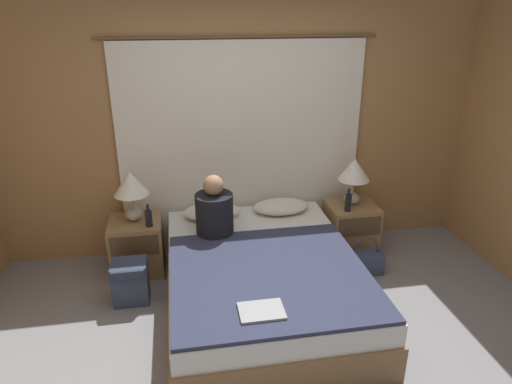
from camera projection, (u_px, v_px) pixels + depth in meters
The scene contains 17 objects.
ground_plane at pixel (279, 358), 3.33m from camera, with size 16.00×16.00×0.00m, color gray.
wall_back at pixel (241, 130), 4.50m from camera, with size 4.84×0.06×2.50m.
curtain_panel at pixel (242, 149), 4.52m from camera, with size 2.59×0.02×2.14m.
bed at pixel (263, 282), 3.84m from camera, with size 1.56×2.08×0.47m.
nightstand_left at pixel (137, 246), 4.35m from camera, with size 0.48×0.47×0.52m.
nightstand_right at pixel (350, 228), 4.70m from camera, with size 0.48×0.47×0.52m.
lamp_left at pixel (131, 187), 4.15m from camera, with size 0.32×0.32×0.48m.
lamp_right at pixel (354, 173), 4.50m from camera, with size 0.32×0.32×0.48m.
pillow_left at pixel (212, 212), 4.42m from camera, with size 0.55×0.34×0.12m.
pillow_right at pixel (281, 206), 4.53m from camera, with size 0.55×0.34×0.12m.
blanket_on_bed at pixel (270, 274), 3.47m from camera, with size 1.50×1.44×0.03m.
person_left_in_bed at pixel (214, 212), 4.02m from camera, with size 0.33×0.33×0.57m.
beer_bottle_on_left_stand at pixel (149, 218), 4.13m from camera, with size 0.06×0.06×0.21m.
beer_bottle_on_right_stand at pixel (348, 202), 4.44m from camera, with size 0.06×0.06×0.23m.
laptop_on_bed at pixel (261, 311), 3.02m from camera, with size 0.30×0.22×0.02m.
backpack_on_floor at pixel (130, 279), 3.91m from camera, with size 0.30×0.27×0.38m.
handbag_on_floor at pixel (364, 262), 4.35m from camera, with size 0.34×0.17×0.38m.
Camera 1 is at (-0.63, -2.55, 2.40)m, focal length 32.00 mm.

